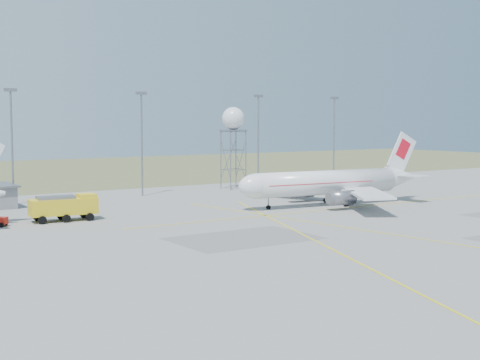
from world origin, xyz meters
TOP-DOWN VIEW (x-y plane):
  - ground at (0.00, 0.00)m, footprint 400.00×400.00m
  - grass_strip at (0.00, 140.00)m, footprint 400.00×120.00m
  - mast_a at (-35.00, 66.00)m, footprint 2.20×0.50m
  - mast_b at (-10.00, 66.00)m, footprint 2.20×0.50m
  - mast_c at (18.00, 66.00)m, footprint 2.20×0.50m
  - mast_d at (40.00, 66.00)m, footprint 2.20×0.50m
  - taxi_sign_near at (55.60, 72.00)m, footprint 1.60×0.17m
  - taxi_sign_far at (62.60, 72.00)m, footprint 1.60×0.17m
  - airliner_main at (11.07, 34.44)m, footprint 37.64×36.44m
  - radar_tower at (12.63, 67.82)m, footprint 4.92×4.92m
  - fire_truck at (-33.84, 41.89)m, footprint 9.98×4.60m

SIDE VIEW (x-z plane):
  - ground at x=0.00m, z-range 0.00..0.00m
  - grass_strip at x=0.00m, z-range 0.00..0.03m
  - taxi_sign_near at x=55.60m, z-range 0.29..1.49m
  - taxi_sign_far at x=62.60m, z-range 0.29..1.49m
  - fire_truck at x=-33.84m, z-range -0.08..3.81m
  - airliner_main at x=11.07m, z-range -2.48..10.33m
  - radar_tower at x=12.63m, z-range 1.09..18.89m
  - mast_a at x=-35.00m, z-range 1.82..22.32m
  - mast_b at x=-10.00m, z-range 1.82..22.32m
  - mast_c at x=18.00m, z-range 1.82..22.32m
  - mast_d at x=40.00m, z-range 1.82..22.32m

